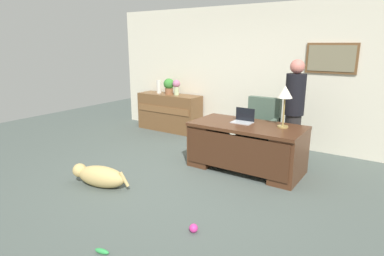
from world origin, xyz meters
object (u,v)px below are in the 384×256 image
(person_standing, at_px, (294,111))
(potted_plant, at_px, (169,86))
(dog_toy_ball, at_px, (194,228))
(desk_lamp, at_px, (285,95))
(credenza, at_px, (170,112))
(armchair, at_px, (260,129))
(dog_toy_bone, at_px, (102,251))
(vase_empty, at_px, (159,87))
(desk, at_px, (246,146))
(vase_with_flowers, at_px, (176,86))
(dog_lying, at_px, (99,176))
(laptop, at_px, (243,119))

(person_standing, height_order, potted_plant, person_standing)
(dog_toy_ball, bearing_deg, desk_lamp, 84.31)
(credenza, bearing_deg, potted_plant, 167.48)
(armchair, relative_size, dog_toy_bone, 6.48)
(potted_plant, xyz_separation_m, dog_toy_bone, (2.29, -4.03, -1.01))
(desk_lamp, height_order, dog_toy_bone, desk_lamp)
(credenza, xyz_separation_m, vase_empty, (-0.30, 0.00, 0.57))
(dog_toy_ball, bearing_deg, desk, 98.93)
(armchair, xyz_separation_m, vase_with_flowers, (-2.18, 0.43, 0.58))
(person_standing, height_order, dog_toy_ball, person_standing)
(desk_lamp, bearing_deg, person_standing, 92.57)
(credenza, bearing_deg, dog_toy_bone, -60.47)
(vase_with_flowers, xyz_separation_m, potted_plant, (-0.21, 0.00, -0.01))
(armchair, distance_m, dog_toy_bone, 3.63)
(potted_plant, distance_m, dog_toy_bone, 4.74)
(armchair, relative_size, potted_plant, 2.84)
(desk, relative_size, dog_lying, 1.92)
(laptop, xyz_separation_m, dog_toy_bone, (-0.11, -2.87, -0.77))
(vase_empty, bearing_deg, dog_toy_ball, -46.11)
(potted_plant, distance_m, dog_toy_ball, 4.40)
(desk, distance_m, laptop, 0.43)
(credenza, distance_m, dog_toy_ball, 4.30)
(credenza, distance_m, potted_plant, 0.62)
(desk, height_order, dog_lying, desk)
(credenza, bearing_deg, laptop, -25.88)
(laptop, bearing_deg, vase_with_flowers, 152.02)
(credenza, height_order, dog_lying, credenza)
(person_standing, height_order, vase_empty, person_standing)
(credenza, relative_size, laptop, 4.76)
(credenza, distance_m, person_standing, 3.08)
(dog_toy_ball, bearing_deg, dog_toy_bone, -123.67)
(desk, bearing_deg, armchair, 97.86)
(credenza, bearing_deg, desk, -27.05)
(credenza, bearing_deg, dog_lying, -70.46)
(desk, xyz_separation_m, dog_toy_ball, (0.31, -1.95, -0.35))
(person_standing, distance_m, dog_toy_ball, 2.85)
(desk_lamp, bearing_deg, armchair, 132.42)
(dog_lying, height_order, laptop, laptop)
(laptop, xyz_separation_m, potted_plant, (-2.40, 1.16, 0.24))
(desk_lamp, relative_size, dog_toy_bone, 3.98)
(vase_empty, distance_m, dog_toy_ball, 4.58)
(vase_with_flowers, relative_size, potted_plant, 0.94)
(credenza, relative_size, person_standing, 0.89)
(armchair, bearing_deg, dog_lying, -117.17)
(dog_lying, relative_size, vase_with_flowers, 2.67)
(vase_with_flowers, xyz_separation_m, vase_empty, (-0.50, 0.00, -0.06))
(desk, bearing_deg, credenza, 152.95)
(credenza, distance_m, armchair, 2.43)
(desk, distance_m, potted_plant, 2.89)
(armchair, relative_size, dog_toy_ball, 10.76)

